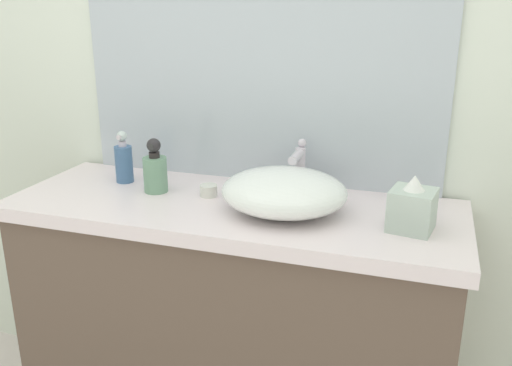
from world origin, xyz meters
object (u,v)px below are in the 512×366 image
lotion_bottle (155,170)px  tissue_box (412,207)px  candle_jar (209,190)px  sink_basin (284,192)px  soap_dispenser (124,161)px

lotion_bottle → tissue_box: bearing=-4.9°
candle_jar → sink_basin: bearing=-12.7°
soap_dispenser → candle_jar: bearing=-8.0°
lotion_bottle → candle_jar: 0.19m
lotion_bottle → soap_dispenser: bearing=158.8°
soap_dispenser → lotion_bottle: 0.16m
lotion_bottle → candle_jar: size_ratio=3.20×
lotion_bottle → tissue_box: size_ratio=1.15×
sink_basin → lotion_bottle: bearing=173.9°
soap_dispenser → tissue_box: bearing=-7.6°
lotion_bottle → candle_jar: lotion_bottle is taller
soap_dispenser → candle_jar: (0.33, -0.05, -0.05)m
soap_dispenser → lotion_bottle: size_ratio=1.00×
soap_dispenser → lotion_bottle: (0.15, -0.06, -0.00)m
soap_dispenser → tissue_box: size_ratio=1.15×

